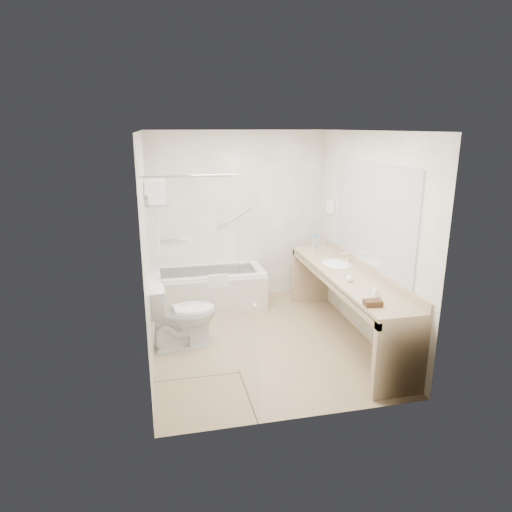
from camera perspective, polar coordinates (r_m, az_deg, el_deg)
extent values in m
plane|color=#9A7E5F|center=(5.73, 0.66, -10.48)|extent=(3.20, 3.20, 0.00)
cube|color=silver|center=(5.13, 0.75, 15.39)|extent=(2.60, 3.20, 0.10)
cube|color=white|center=(6.83, -2.36, 4.94)|extent=(2.60, 0.10, 2.50)
cube|color=white|center=(3.82, 6.16, -4.02)|extent=(2.60, 0.10, 2.50)
cube|color=white|center=(5.17, -13.49, 0.93)|extent=(0.10, 3.20, 2.50)
cube|color=white|center=(5.72, 13.49, 2.37)|extent=(0.10, 3.20, 2.50)
cube|color=white|center=(6.68, -5.97, -4.06)|extent=(1.60, 0.70, 0.55)
cube|color=beige|center=(6.36, -5.58, -5.35)|extent=(1.60, 0.02, 0.50)
cube|color=white|center=(6.29, -4.75, -3.13)|extent=(0.28, 0.06, 0.18)
cylinder|color=silver|center=(6.75, -10.23, 1.98)|extent=(0.40, 0.03, 0.03)
cylinder|color=silver|center=(6.78, -2.72, 4.86)|extent=(0.53, 0.03, 0.33)
cube|color=silver|center=(4.56, -7.76, -3.39)|extent=(0.90, 0.01, 2.10)
cube|color=silver|center=(4.20, -1.07, -4.96)|extent=(0.02, 0.90, 2.10)
cylinder|color=silver|center=(4.33, -8.28, 9.84)|extent=(0.90, 0.02, 0.02)
sphere|color=silver|center=(4.09, -0.24, -6.32)|extent=(0.05, 0.05, 0.05)
cylinder|color=silver|center=(3.90, -13.58, 6.67)|extent=(0.04, 0.10, 0.10)
cube|color=silver|center=(5.42, -12.38, 6.55)|extent=(0.24, 0.55, 0.02)
cylinder|color=silver|center=(5.45, -12.24, 4.27)|extent=(0.02, 0.55, 0.02)
cube|color=white|center=(5.49, -12.14, 2.63)|extent=(0.03, 0.42, 0.32)
cube|color=white|center=(5.41, -12.41, 7.13)|extent=(0.22, 0.40, 0.08)
cube|color=white|center=(5.40, -12.47, 8.04)|extent=(0.22, 0.40, 0.08)
cube|color=white|center=(5.38, -12.52, 8.94)|extent=(0.22, 0.40, 0.08)
cube|color=tan|center=(5.59, 11.33, -2.34)|extent=(0.55, 2.70, 0.05)
cube|color=tan|center=(5.68, 13.78, -1.42)|extent=(0.03, 2.70, 0.10)
cube|color=tan|center=(5.52, 8.87, -3.08)|extent=(0.04, 2.70, 0.08)
cube|color=tan|center=(4.68, 17.54, -12.17)|extent=(0.55, 0.08, 0.80)
cube|color=tan|center=(6.88, 6.81, -2.39)|extent=(0.55, 0.08, 0.80)
ellipsoid|color=white|center=(5.96, 10.07, -1.20)|extent=(0.40, 0.52, 0.14)
cylinder|color=silver|center=(5.98, 11.40, -0.10)|extent=(0.03, 0.03, 0.14)
cube|color=#ADB3B9|center=(5.53, 14.26, 5.03)|extent=(0.02, 2.00, 1.20)
cube|color=white|center=(6.61, 9.28, 6.14)|extent=(0.08, 0.10, 0.18)
imported|color=white|center=(5.51, -9.25, -7.21)|extent=(0.89, 0.59, 0.81)
cube|color=#482B1A|center=(4.63, 14.40, -5.71)|extent=(0.18, 0.13, 0.06)
imported|color=white|center=(4.87, 14.71, -4.64)|extent=(0.07, 0.13, 0.06)
imported|color=white|center=(5.27, 11.64, -2.69)|extent=(0.11, 0.13, 0.09)
cylinder|color=silver|center=(6.19, 9.27, 0.68)|extent=(0.07, 0.07, 0.19)
cylinder|color=blue|center=(6.16, 9.32, 1.65)|extent=(0.04, 0.04, 0.03)
cylinder|color=silver|center=(6.69, 7.32, 1.76)|extent=(0.05, 0.05, 0.15)
cylinder|color=blue|center=(6.67, 7.34, 2.48)|extent=(0.03, 0.03, 0.02)
cylinder|color=silver|center=(6.70, 7.63, 1.81)|extent=(0.06, 0.06, 0.16)
cylinder|color=blue|center=(6.68, 7.66, 2.58)|extent=(0.03, 0.03, 0.02)
cylinder|color=silver|center=(6.62, 7.19, 1.33)|extent=(0.08, 0.08, 0.09)
cylinder|color=silver|center=(6.25, 7.14, 0.49)|extent=(0.10, 0.10, 0.09)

